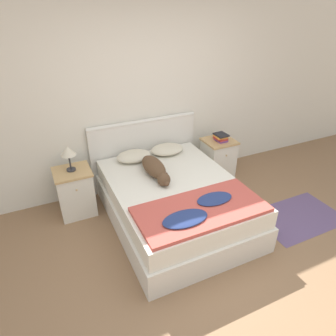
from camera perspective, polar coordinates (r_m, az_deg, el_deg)
name	(u,v)px	position (r m, az deg, el deg)	size (l,w,h in m)	color
ground_plane	(228,280)	(3.22, 11.34, -20.11)	(16.00, 16.00, 0.00)	#896647
wall_back	(145,97)	(4.14, -4.40, 13.25)	(9.00, 0.06, 2.55)	silver
bed	(175,202)	(3.68, 1.29, -6.48)	(1.48, 1.94, 0.54)	silver
headboard	(145,151)	(4.33, -4.49, 3.25)	(1.56, 0.06, 1.00)	silver
nightstand_left	(75,192)	(3.96, -17.22, -4.35)	(0.45, 0.43, 0.61)	silver
nightstand_right	(218,159)	(4.62, 9.47, 1.77)	(0.45, 0.43, 0.61)	silver
pillow_left	(134,156)	(4.02, -6.55, 2.28)	(0.46, 0.34, 0.12)	beige
pillow_right	(167,149)	(4.18, -0.19, 3.59)	(0.46, 0.34, 0.12)	beige
quilt	(200,210)	(3.07, 6.19, -7.87)	(1.34, 0.65, 0.07)	#BC4C42
dog	(155,168)	(3.64, -2.47, -0.07)	(0.23, 0.75, 0.19)	brown
book_stack	(221,137)	(4.45, 10.00, 5.78)	(0.18, 0.20, 0.11)	#703D7F
table_lamp	(68,152)	(3.71, -18.50, 2.87)	(0.18, 0.18, 0.32)	#2D2D33
rug	(298,217)	(4.21, 23.54, -8.50)	(1.09, 0.72, 0.00)	#604C75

